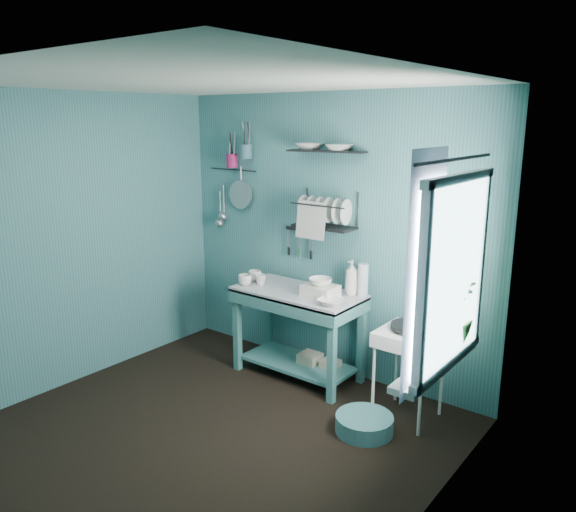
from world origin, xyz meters
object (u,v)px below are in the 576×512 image
Objects in this scene: water_bottle at (363,280)px; utensil_cup_magenta at (232,161)px; utensil_cup_teal at (246,151)px; floor_basin at (364,424)px; frying_pan at (411,326)px; dish_rack at (324,210)px; soap_bottle at (351,277)px; mug_right at (255,276)px; hotplate_stand at (408,375)px; wash_tub at (320,291)px; mug_mid at (261,280)px; work_counter at (298,334)px; storage_tin_large at (310,365)px; colander at (241,195)px; potted_plant at (451,312)px; mug_left at (245,280)px; storage_tin_small at (330,371)px.

utensil_cup_magenta reaches higher than water_bottle.
floor_basin is at bearing -21.82° from utensil_cup_teal.
dish_rack is at bearing 164.91° from frying_pan.
dish_rack is (-0.29, -0.00, 0.56)m from soap_bottle.
hotplate_stand is (1.61, -0.06, -0.50)m from mug_right.
utensil_cup_teal is (-1.06, 0.27, 1.11)m from wash_tub.
mug_mid is 0.77× the size of utensil_cup_teal.
mug_mid reaches higher than work_counter.
dish_rack is 4.23× the size of utensil_cup_teal.
dish_rack reaches higher than storage_tin_large.
soap_bottle is at bearing -3.35° from colander.
wash_tub is (0.25, -0.02, 0.45)m from work_counter.
hotplate_stand is at bearing -10.56° from dish_rack.
wash_tub is at bearing 160.77° from potted_plant.
wash_tub is 0.39× the size of hotplate_stand.
mug_mid is 0.33× the size of soap_bottle.
work_counter is 2.64× the size of floor_basin.
wash_tub is (0.63, 0.04, 0.00)m from mug_mid.
wash_tub is at bearing -14.35° from colander.
mug_left is at bearing -145.15° from dish_rack.
work_counter is 1.11m from hotplate_stand.
potted_plant is at bearing -33.75° from water_bottle.
mug_left is 0.97m from soap_bottle.
soap_bottle is 0.63m from dish_rack.
storage_tin_small is (0.05, 0.10, -0.75)m from wash_tub.
mug_mid is at bearing -26.74° from utensil_cup_magenta.
mug_right reaches higher than floor_basin.
water_bottle is at bearing 12.17° from mug_right.
colander reaches higher than soap_bottle.
potted_plant reaches higher than floor_basin.
colander is (-1.44, 0.06, 0.60)m from water_bottle.
utensil_cup_magenta is 0.59× the size of storage_tin_large.
colander is at bearing 158.56° from floor_basin.
mug_right reaches higher than frying_pan.
water_bottle is at bearing 41.63° from wash_tub.
storage_tin_small is at bearing 169.84° from frying_pan.
mug_right reaches higher than hotplate_stand.
potted_plant is 1.83m from storage_tin_large.
colander is at bearing 164.82° from utensil_cup_teal.
utensil_cup_magenta is (-2.10, 0.31, 1.12)m from frying_pan.
mug_mid is at bearing 45.00° from mug_left.
mug_left is 1.11m from storage_tin_small.
mug_right is 0.93m from dish_rack.
wash_tub is at bearing -127.69° from soap_bottle.
hotplate_stand is 1.53m from dish_rack.
mug_right is at bearing 178.47° from wash_tub.
colander is (-1.05, 0.08, 0.04)m from dish_rack.
mug_left is 1.67m from floor_basin.
storage_tin_large is at bearing -157.96° from water_bottle.
water_bottle is (1.00, 0.38, 0.09)m from mug_left.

